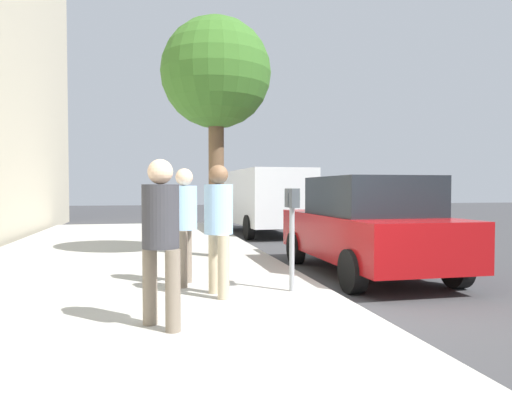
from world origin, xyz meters
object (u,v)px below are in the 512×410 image
(parking_officer, at_px, (184,217))
(street_tree, at_px, (216,76))
(pedestrian_at_meter, at_px, (219,220))
(parked_van_far, at_px, (264,197))
(pedestrian_bystander, at_px, (161,230))
(parking_meter, at_px, (292,217))
(parked_sedan_near, at_px, (367,225))

(parking_officer, bearing_deg, street_tree, 87.59)
(pedestrian_at_meter, height_order, parked_van_far, parked_van_far)
(pedestrian_bystander, height_order, parking_officer, pedestrian_bystander)
(parking_meter, distance_m, pedestrian_bystander, 2.26)
(pedestrian_bystander, bearing_deg, pedestrian_at_meter, 22.68)
(parking_officer, distance_m, parked_van_far, 9.45)
(parking_meter, distance_m, parking_officer, 1.60)
(pedestrian_bystander, relative_size, parking_officer, 1.00)
(parking_meter, height_order, parked_van_far, parked_van_far)
(pedestrian_bystander, bearing_deg, parked_sedan_near, 2.90)
(parking_meter, relative_size, parked_van_far, 0.27)
(parked_sedan_near, height_order, street_tree, street_tree)
(pedestrian_bystander, xyz_separation_m, parked_sedan_near, (3.06, -3.70, -0.25))
(parked_van_far, height_order, street_tree, street_tree)
(parking_officer, bearing_deg, pedestrian_at_meter, -50.72)
(pedestrian_at_meter, bearing_deg, pedestrian_bystander, -131.73)
(pedestrian_at_meter, distance_m, pedestrian_bystander, 1.50)
(pedestrian_at_meter, xyz_separation_m, parking_officer, (0.83, 0.39, -0.01))
(parking_meter, xyz_separation_m, pedestrian_bystander, (-1.37, 1.79, -0.02))
(parking_officer, height_order, parked_van_far, parked_van_far)
(pedestrian_bystander, xyz_separation_m, street_tree, (4.97, -1.24, 2.74))
(parked_van_far, xyz_separation_m, street_tree, (-5.99, 2.47, 2.63))
(parked_sedan_near, bearing_deg, parking_officer, 105.76)
(pedestrian_at_meter, distance_m, parked_van_far, 10.11)
(parking_meter, bearing_deg, parking_officer, 62.13)
(parking_meter, bearing_deg, parked_sedan_near, -48.64)
(parking_officer, bearing_deg, parking_meter, -13.55)
(pedestrian_at_meter, xyz_separation_m, pedestrian_bystander, (-1.29, 0.77, -0.01))
(parking_meter, height_order, parked_sedan_near, parked_sedan_near)
(pedestrian_at_meter, height_order, parked_sedan_near, pedestrian_at_meter)
(parking_officer, distance_m, parked_sedan_near, 3.46)
(parking_meter, bearing_deg, parked_van_far, -11.28)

